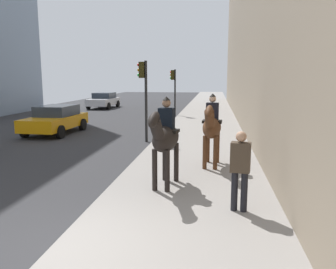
{
  "coord_description": "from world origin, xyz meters",
  "views": [
    {
      "loc": [
        -4.87,
        -2.65,
        2.91
      ],
      "look_at": [
        4.0,
        -1.45,
        1.4
      ],
      "focal_mm": 36.59,
      "sensor_mm": 36.0,
      "label": 1
    }
  ],
  "objects": [
    {
      "name": "pedestrian_greeting",
      "position": [
        2.12,
        -3.21,
        1.1
      ],
      "size": [
        0.32,
        0.44,
        1.7
      ],
      "rotation": [
        0.0,
        0.0,
        -0.17
      ],
      "color": "black",
      "rests_on": "sidewalk_slab"
    },
    {
      "name": "car_mid_lane",
      "position": [
        26.24,
        7.65,
        0.75
      ],
      "size": [
        4.43,
        2.23,
        1.44
      ],
      "rotation": [
        0.0,
        0.0,
        3.11
      ],
      "color": "silver",
      "rests_on": "ground"
    },
    {
      "name": "car_near_lane",
      "position": [
        11.76,
        5.46,
        0.75
      ],
      "size": [
        4.28,
        2.16,
        1.44
      ],
      "rotation": [
        0.0,
        0.0,
        3.11
      ],
      "color": "orange",
      "rests_on": "ground"
    },
    {
      "name": "sidewalk_slab",
      "position": [
        0.0,
        -2.08,
        0.06
      ],
      "size": [
        120.0,
        4.15,
        0.12
      ],
      "primitive_type": "cube",
      "color": "gray",
      "rests_on": "ground"
    },
    {
      "name": "mounted_horse_near",
      "position": [
        3.53,
        -1.44,
        1.41
      ],
      "size": [
        2.15,
        0.76,
        2.31
      ],
      "rotation": [
        0.0,
        0.0,
        3.0
      ],
      "color": "black",
      "rests_on": "sidewalk_slab"
    },
    {
      "name": "traffic_light_far_curb",
      "position": [
        20.17,
        0.3,
        2.32
      ],
      "size": [
        0.2,
        0.44,
        3.44
      ],
      "color": "black",
      "rests_on": "ground"
    },
    {
      "name": "mounted_horse_far",
      "position": [
        5.74,
        -2.59,
        1.39
      ],
      "size": [
        2.15,
        0.68,
        2.29
      ],
      "rotation": [
        0.0,
        0.0,
        3.06
      ],
      "color": "#4C2B16",
      "rests_on": "sidewalk_slab"
    },
    {
      "name": "traffic_light_near_curb",
      "position": [
        10.09,
        0.44,
        2.43
      ],
      "size": [
        0.2,
        0.44,
        3.61
      ],
      "color": "black",
      "rests_on": "ground"
    }
  ]
}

